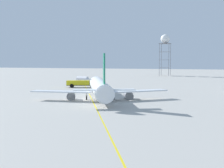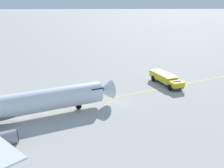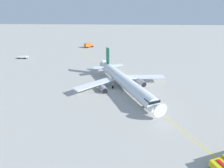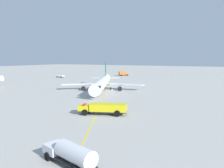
% 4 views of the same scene
% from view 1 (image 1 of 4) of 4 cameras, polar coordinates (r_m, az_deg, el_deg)
% --- Properties ---
extents(ground_plane, '(600.00, 600.00, 0.00)m').
position_cam_1_polar(ground_plane, '(85.46, -4.98, -2.60)').
color(ground_plane, '#ADAAA3').
extents(airliner_main, '(39.29, 31.23, 11.40)m').
position_cam_1_polar(airliner_main, '(85.91, -2.04, -0.74)').
color(airliner_main, silver).
rests_on(airliner_main, ground_plane).
extents(fuel_tanker_truck, '(4.17, 8.33, 2.87)m').
position_cam_1_polar(fuel_tanker_truck, '(147.10, -4.67, 0.77)').
color(fuel_tanker_truck, '#232326').
rests_on(fuel_tanker_truck, ground_plane).
extents(fire_tender_truck, '(6.62, 11.11, 2.50)m').
position_cam_1_polar(fire_tender_truck, '(123.36, -5.19, 0.14)').
color(fire_tender_truck, '#232326').
rests_on(fire_tender_truck, ground_plane).
extents(radar_tower, '(6.70, 6.70, 26.01)m').
position_cam_1_polar(radar_tower, '(218.12, 8.87, 7.06)').
color(radar_tower, slate).
rests_on(radar_tower, ground_plane).
extents(taxiway_centreline, '(149.26, 74.73, 0.01)m').
position_cam_1_polar(taxiway_centreline, '(92.26, -3.62, -2.11)').
color(taxiway_centreline, yellow).
rests_on(taxiway_centreline, ground_plane).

